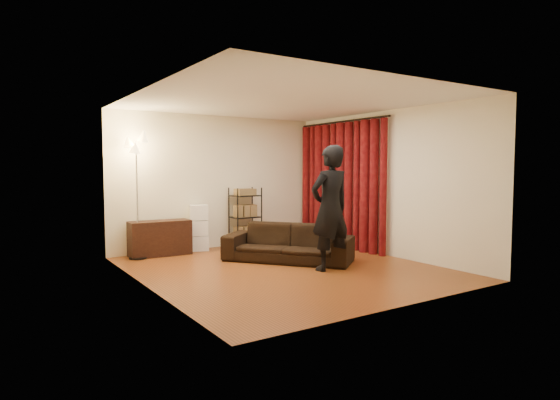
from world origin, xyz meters
TOP-DOWN VIEW (x-y plane):
  - floor at (0.00, 0.00)m, footprint 5.00×5.00m
  - ceiling at (0.00, 0.00)m, footprint 5.00×5.00m
  - wall_back at (0.00, 2.50)m, footprint 5.00×0.00m
  - wall_front at (0.00, -2.50)m, footprint 5.00×0.00m
  - wall_left at (-2.25, 0.00)m, footprint 0.00×5.00m
  - wall_right at (2.25, 0.00)m, footprint 0.00×5.00m
  - curtain_rod at (2.15, 1.12)m, footprint 0.04×2.65m
  - curtain at (2.13, 1.12)m, footprint 0.22×2.65m
  - sofa at (0.39, 0.48)m, footprint 2.06×2.27m
  - person at (0.55, -0.48)m, footprint 0.74×0.49m
  - media_cabinet at (-1.33, 2.23)m, footprint 1.13×0.46m
  - storage_boxes at (-0.51, 2.31)m, footprint 0.44×0.40m
  - wire_shelf at (0.49, 2.23)m, footprint 0.64×0.52m
  - floor_lamp at (-1.76, 2.14)m, footprint 0.47×0.47m

SIDE VIEW (x-z plane):
  - floor at x=0.00m, z-range 0.00..0.00m
  - sofa at x=0.39m, z-range 0.00..0.65m
  - media_cabinet at x=-1.33m, z-range 0.00..0.65m
  - storage_boxes at x=-0.51m, z-range 0.00..0.91m
  - wire_shelf at x=0.49m, z-range 0.00..1.23m
  - person at x=0.55m, z-range 0.00..2.00m
  - floor_lamp at x=-1.76m, z-range 0.00..2.22m
  - curtain at x=2.13m, z-range 0.00..2.55m
  - wall_back at x=0.00m, z-range -1.15..3.85m
  - wall_front at x=0.00m, z-range -1.15..3.85m
  - wall_left at x=-2.25m, z-range -1.15..3.85m
  - wall_right at x=2.25m, z-range -1.15..3.85m
  - curtain_rod at x=2.15m, z-range 2.56..2.60m
  - ceiling at x=0.00m, z-range 2.70..2.70m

